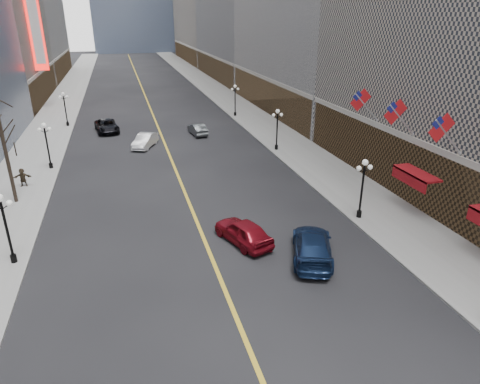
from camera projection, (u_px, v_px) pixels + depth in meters
sidewalk_east at (242, 110)px, 68.16m from camera, size 6.00×230.00×0.15m
sidewalk_west at (54, 121)px, 61.24m from camera, size 6.00×230.00×0.15m
lane_line at (148, 103)px, 73.62m from camera, size 0.25×200.00×0.02m
streetlamp_east_1 at (363, 183)px, 30.95m from camera, size 1.26×0.44×4.52m
streetlamp_east_2 at (277, 125)px, 46.96m from camera, size 1.26×0.44×4.52m
streetlamp_east_3 at (235, 97)px, 62.97m from camera, size 1.26×0.44×4.52m
streetlamp_west_1 at (5, 222)px, 25.12m from camera, size 1.26×0.44×4.52m
streetlamp_west_2 at (47, 141)px, 41.13m from camera, size 1.26×0.44×4.52m
streetlamp_west_3 at (65, 105)px, 57.14m from camera, size 1.26×0.44×4.52m
flag_3 at (443, 130)px, 27.46m from camera, size 2.87×0.12×2.87m
flag_4 at (397, 114)px, 31.91m from camera, size 2.87×0.12×2.87m
flag_5 at (362, 102)px, 36.35m from camera, size 2.87×0.12×2.87m
awning_c at (414, 175)px, 31.94m from camera, size 1.40×4.00×0.93m
theatre_marquee at (36, 30)px, 65.08m from camera, size 2.00×0.55×12.00m
tree_west_far at (0, 128)px, 32.31m from camera, size 3.60×3.60×7.92m
car_nb_mid at (145, 141)px, 49.04m from camera, size 3.43×4.95×1.55m
car_nb_far at (107, 126)px, 55.38m from camera, size 3.40×5.99×1.58m
car_sb_near at (312, 246)px, 26.60m from camera, size 4.37×6.31×1.70m
car_sb_mid at (243, 231)px, 28.42m from camera, size 3.47×5.22×1.65m
car_sb_far at (197, 129)px, 54.14m from camera, size 2.03×4.47×1.42m
ped_west_far at (23, 177)px, 37.44m from camera, size 1.53×0.47×1.64m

